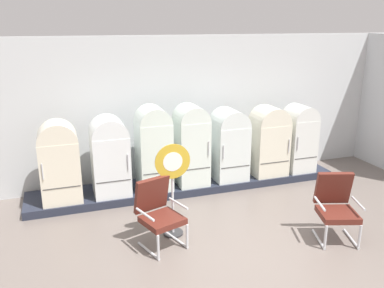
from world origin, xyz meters
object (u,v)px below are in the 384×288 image
Objects in this scene: refrigerator_6 at (299,136)px; refrigerator_2 at (154,146)px; sign_stand at (173,187)px; armchair_left at (158,210)px; refrigerator_4 at (229,142)px; refrigerator_1 at (110,154)px; armchair_right at (336,204)px; refrigerator_3 at (191,143)px; refrigerator_0 at (59,160)px; refrigerator_5 at (269,139)px.

refrigerator_2 is at bearing 179.78° from refrigerator_6.
armchair_left is at bearing -145.41° from sign_stand.
refrigerator_4 is 1.01× the size of refrigerator_6.
refrigerator_4 is at bearing 0.86° from refrigerator_2.
refrigerator_1 is 1.41× the size of armchair_right.
armchair_right is at bearing -20.39° from sign_stand.
refrigerator_3 reaches higher than refrigerator_6.
refrigerator_1 is 2.39m from refrigerator_4.
refrigerator_2 is 0.75m from refrigerator_3.
refrigerator_0 is 1.02× the size of refrigerator_6.
refrigerator_5 is at bearing 0.07° from refrigerator_0.
armchair_right is (2.28, -2.47, -0.45)m from refrigerator_2.
refrigerator_6 is at bearing 0.07° from refrigerator_0.
refrigerator_2 is 1.13× the size of refrigerator_6.
refrigerator_1 is at bearing 114.44° from sign_stand.
armchair_left is at bearing -153.41° from refrigerator_6.
armchair_left is at bearing -52.94° from refrigerator_0.
refrigerator_1 is at bearing 179.87° from refrigerator_4.
refrigerator_2 is at bearing 78.30° from armchair_left.
refrigerator_2 reaches higher than refrigerator_4.
refrigerator_2 is 1.07× the size of sign_stand.
refrigerator_1 is 1.02× the size of refrigerator_6.
refrigerator_2 is at bearing -2.01° from refrigerator_1.
refrigerator_1 is at bearing 179.26° from refrigerator_5.
refrigerator_1 is 1.01× the size of refrigerator_5.
refrigerator_2 reaches higher than refrigerator_6.
refrigerator_2 reaches higher than sign_stand.
refrigerator_6 is 3.64m from sign_stand.
refrigerator_3 is at bearing -0.07° from refrigerator_2.
armchair_right is at bearing -31.62° from refrigerator_0.
refrigerator_3 is (0.75, -0.00, -0.01)m from refrigerator_2.
armchair_left is 0.43m from sign_stand.
refrigerator_2 is at bearing 86.96° from sign_stand.
refrigerator_0 is 1.41× the size of armchair_left.
refrigerator_4 is 0.89m from refrigerator_5.
refrigerator_3 is 1.11× the size of refrigerator_6.
refrigerator_0 reaches higher than armchair_left.
armchair_right is at bearing -58.39° from refrigerator_3.
refrigerator_2 is at bearing 179.93° from refrigerator_3.
refrigerator_3 is (1.58, -0.03, 0.07)m from refrigerator_1.
sign_stand is at bearing -135.59° from refrigerator_4.
refrigerator_1 is 0.83m from refrigerator_2.
refrigerator_3 reaches higher than armchair_left.
refrigerator_4 is (1.57, 0.02, -0.09)m from refrigerator_2.
refrigerator_0 is at bearing -179.27° from refrigerator_4.
refrigerator_2 is 1.01× the size of refrigerator_3.
refrigerator_5 is at bearing -0.42° from refrigerator_3.
armchair_right is (2.65, -0.68, 0.00)m from armchair_left.
refrigerator_2 reaches higher than refrigerator_5.
refrigerator_5 is at bearing 31.95° from sign_stand.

